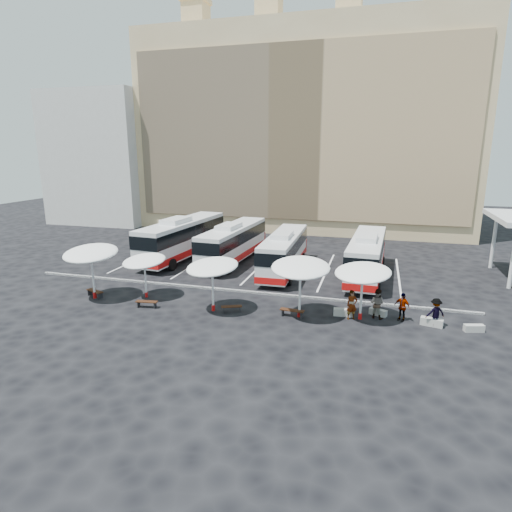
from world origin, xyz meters
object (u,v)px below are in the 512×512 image
(bus_0, at_px, (183,237))
(wood_bench_2, at_px, (232,307))
(sunshade_2, at_px, (212,267))
(conc_bench_3, at_px, (474,328))
(passenger_0, at_px, (352,305))
(bus_2, at_px, (284,251))
(sunshade_3, at_px, (301,268))
(sunshade_4, at_px, (363,273))
(sunshade_1, at_px, (144,261))
(wood_bench_0, at_px, (95,292))
(wood_bench_3, at_px, (292,311))
(conc_bench_0, at_px, (343,312))
(conc_bench_2, at_px, (432,322))
(wood_bench_1, at_px, (147,303))
(bus_3, at_px, (367,255))
(conc_bench_1, at_px, (378,312))
(passenger_1, at_px, (377,304))
(passenger_2, at_px, (402,307))
(bus_1, at_px, (233,242))
(sunshade_0, at_px, (91,253))
(passenger_3, at_px, (435,313))

(bus_0, bearing_deg, wood_bench_2, -48.09)
(sunshade_2, xyz_separation_m, conc_bench_3, (15.85, 1.07, -2.79))
(passenger_0, bearing_deg, sunshade_2, 160.48)
(bus_2, distance_m, sunshade_3, 10.49)
(sunshade_4, bearing_deg, sunshade_1, -179.98)
(wood_bench_0, height_order, wood_bench_3, wood_bench_3)
(bus_2, height_order, wood_bench_3, bus_2)
(conc_bench_0, bearing_deg, conc_bench_2, -1.74)
(wood_bench_0, bearing_deg, conc_bench_2, 2.72)
(wood_bench_1, bearing_deg, bus_3, 39.40)
(conc_bench_0, xyz_separation_m, conc_bench_1, (2.13, 0.69, -0.03))
(sunshade_4, distance_m, conc_bench_2, 5.05)
(wood_bench_1, distance_m, conc_bench_2, 18.20)
(sunshade_1, xyz_separation_m, wood_bench_2, (6.85, -1.07, -2.36))
(conc_bench_0, height_order, conc_bench_1, conc_bench_0)
(conc_bench_2, bearing_deg, sunshade_2, -174.58)
(passenger_1, bearing_deg, conc_bench_2, -165.70)
(sunshade_1, height_order, passenger_2, sunshade_1)
(bus_1, relative_size, sunshade_3, 2.91)
(passenger_2, bearing_deg, sunshade_4, -136.87)
(sunshade_0, relative_size, wood_bench_2, 2.99)
(sunshade_1, relative_size, conc_bench_1, 3.43)
(sunshade_2, relative_size, conc_bench_2, 3.48)
(bus_2, bearing_deg, bus_1, 158.45)
(conc_bench_1, bearing_deg, passenger_0, -145.96)
(sunshade_2, distance_m, conc_bench_3, 16.13)
(wood_bench_2, height_order, passenger_2, passenger_2)
(wood_bench_2, height_order, passenger_3, passenger_3)
(sunshade_4, xyz_separation_m, conc_bench_3, (6.48, -0.10, -2.82))
(conc_bench_2, relative_size, passenger_3, 0.72)
(bus_1, relative_size, conc_bench_0, 9.61)
(bus_0, distance_m, bus_2, 10.60)
(conc_bench_2, bearing_deg, conc_bench_3, -5.42)
(sunshade_0, xyz_separation_m, passenger_1, (19.39, 1.66, -2.33))
(sunshade_0, relative_size, sunshade_1, 1.10)
(wood_bench_2, relative_size, passenger_3, 0.79)
(bus_0, xyz_separation_m, sunshade_0, (-1.09, -12.35, 1.21))
(wood_bench_1, bearing_deg, sunshade_4, 7.63)
(bus_2, height_order, sunshade_2, bus_2)
(wood_bench_1, distance_m, conc_bench_0, 13.01)
(sunshade_1, bearing_deg, conc_bench_1, 3.47)
(bus_1, relative_size, passenger_1, 6.22)
(wood_bench_2, bearing_deg, conc_bench_2, 5.54)
(sunshade_0, xyz_separation_m, sunshade_3, (14.69, 0.55, -0.05))
(sunshade_2, distance_m, sunshade_3, 5.67)
(bus_3, distance_m, passenger_0, 9.73)
(bus_2, distance_m, wood_bench_3, 10.49)
(wood_bench_3, xyz_separation_m, passenger_0, (3.65, 0.66, 0.58))
(wood_bench_0, bearing_deg, sunshade_3, 1.22)
(sunshade_2, relative_size, conc_bench_3, 3.98)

